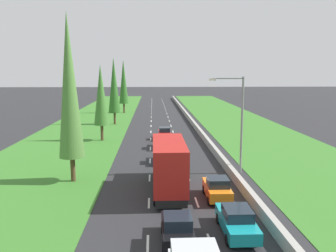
{
  "coord_description": "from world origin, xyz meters",
  "views": [
    {
      "loc": [
        -1.42,
        -3.05,
        9.48
      ],
      "look_at": [
        0.93,
        50.24,
        1.04
      ],
      "focal_mm": 37.08,
      "sensor_mm": 36.0,
      "label": 1
    }
  ],
  "objects_px": {
    "teal_sedan_right_lane": "(237,221)",
    "poplar_tree_third": "(101,95)",
    "red_box_truck_centre_lane": "(168,164)",
    "white_hatchback_centre_lane": "(162,141)",
    "red_hatchback_centre_lane": "(164,133)",
    "street_light_mast": "(238,118)",
    "black_hatchback_centre_lane": "(177,229)",
    "poplar_tree_second": "(69,86)",
    "blue_hatchback_centre_lane": "(164,154)",
    "poplar_tree_fifth": "(124,82)",
    "orange_hatchback_right_lane": "(217,188)",
    "poplar_tree_fourth": "(114,85)"
  },
  "relations": [
    {
      "from": "teal_sedan_right_lane",
      "to": "poplar_tree_third",
      "type": "relative_size",
      "value": 0.43
    },
    {
      "from": "red_box_truck_centre_lane",
      "to": "white_hatchback_centre_lane",
      "type": "relative_size",
      "value": 2.41
    },
    {
      "from": "red_hatchback_centre_lane",
      "to": "street_light_mast",
      "type": "relative_size",
      "value": 0.43
    },
    {
      "from": "black_hatchback_centre_lane",
      "to": "poplar_tree_second",
      "type": "distance_m",
      "value": 15.86
    },
    {
      "from": "blue_hatchback_centre_lane",
      "to": "poplar_tree_fifth",
      "type": "distance_m",
      "value": 45.17
    },
    {
      "from": "teal_sedan_right_lane",
      "to": "orange_hatchback_right_lane",
      "type": "distance_m",
      "value": 5.63
    },
    {
      "from": "red_hatchback_centre_lane",
      "to": "street_light_mast",
      "type": "bearing_deg",
      "value": -69.71
    },
    {
      "from": "black_hatchback_centre_lane",
      "to": "red_box_truck_centre_lane",
      "type": "xyz_separation_m",
      "value": [
        -0.1,
        8.64,
        1.35
      ]
    },
    {
      "from": "black_hatchback_centre_lane",
      "to": "poplar_tree_fourth",
      "type": "xyz_separation_m",
      "value": [
        -8.18,
        44.17,
        6.17
      ]
    },
    {
      "from": "red_box_truck_centre_lane",
      "to": "street_light_mast",
      "type": "height_order",
      "value": "street_light_mast"
    },
    {
      "from": "street_light_mast",
      "to": "black_hatchback_centre_lane",
      "type": "bearing_deg",
      "value": -116.39
    },
    {
      "from": "red_hatchback_centre_lane",
      "to": "blue_hatchback_centre_lane",
      "type": "bearing_deg",
      "value": -91.96
    },
    {
      "from": "red_hatchback_centre_lane",
      "to": "poplar_tree_third",
      "type": "xyz_separation_m",
      "value": [
        -8.65,
        -0.65,
        5.4
      ]
    },
    {
      "from": "blue_hatchback_centre_lane",
      "to": "red_hatchback_centre_lane",
      "type": "distance_m",
      "value": 12.56
    },
    {
      "from": "blue_hatchback_centre_lane",
      "to": "poplar_tree_fourth",
      "type": "relative_size",
      "value": 0.33
    },
    {
      "from": "red_hatchback_centre_lane",
      "to": "poplar_tree_fourth",
      "type": "bearing_deg",
      "value": 120.97
    },
    {
      "from": "teal_sedan_right_lane",
      "to": "white_hatchback_centre_lane",
      "type": "height_order",
      "value": "white_hatchback_centre_lane"
    },
    {
      "from": "teal_sedan_right_lane",
      "to": "street_light_mast",
      "type": "bearing_deg",
      "value": 76.34
    },
    {
      "from": "orange_hatchback_right_lane",
      "to": "red_hatchback_centre_lane",
      "type": "bearing_deg",
      "value": 97.63
    },
    {
      "from": "blue_hatchback_centre_lane",
      "to": "poplar_tree_third",
      "type": "distance_m",
      "value": 15.44
    },
    {
      "from": "red_hatchback_centre_lane",
      "to": "poplar_tree_third",
      "type": "distance_m",
      "value": 10.22
    },
    {
      "from": "white_hatchback_centre_lane",
      "to": "poplar_tree_second",
      "type": "height_order",
      "value": "poplar_tree_second"
    },
    {
      "from": "poplar_tree_third",
      "to": "orange_hatchback_right_lane",
      "type": "bearing_deg",
      "value": -62.63
    },
    {
      "from": "black_hatchback_centre_lane",
      "to": "white_hatchback_centre_lane",
      "type": "xyz_separation_m",
      "value": [
        -0.13,
        24.29,
        0.0
      ]
    },
    {
      "from": "blue_hatchback_centre_lane",
      "to": "red_hatchback_centre_lane",
      "type": "bearing_deg",
      "value": 88.04
    },
    {
      "from": "poplar_tree_second",
      "to": "white_hatchback_centre_lane",
      "type": "bearing_deg",
      "value": 57.89
    },
    {
      "from": "red_box_truck_centre_lane",
      "to": "blue_hatchback_centre_lane",
      "type": "bearing_deg",
      "value": 90.15
    },
    {
      "from": "red_hatchback_centre_lane",
      "to": "street_light_mast",
      "type": "height_order",
      "value": "street_light_mast"
    },
    {
      "from": "poplar_tree_second",
      "to": "street_light_mast",
      "type": "relative_size",
      "value": 1.6
    },
    {
      "from": "teal_sedan_right_lane",
      "to": "white_hatchback_centre_lane",
      "type": "distance_m",
      "value": 23.61
    },
    {
      "from": "black_hatchback_centre_lane",
      "to": "white_hatchback_centre_lane",
      "type": "distance_m",
      "value": 24.29
    },
    {
      "from": "red_hatchback_centre_lane",
      "to": "poplar_tree_fifth",
      "type": "relative_size",
      "value": 0.32
    },
    {
      "from": "orange_hatchback_right_lane",
      "to": "street_light_mast",
      "type": "relative_size",
      "value": 0.43
    },
    {
      "from": "teal_sedan_right_lane",
      "to": "poplar_tree_third",
      "type": "xyz_separation_m",
      "value": [
        -11.91,
        28.39,
        5.43
      ]
    },
    {
      "from": "teal_sedan_right_lane",
      "to": "red_box_truck_centre_lane",
      "type": "height_order",
      "value": "red_box_truck_centre_lane"
    },
    {
      "from": "black_hatchback_centre_lane",
      "to": "poplar_tree_third",
      "type": "relative_size",
      "value": 0.38
    },
    {
      "from": "black_hatchback_centre_lane",
      "to": "poplar_tree_fifth",
      "type": "relative_size",
      "value": 0.32
    },
    {
      "from": "red_box_truck_centre_lane",
      "to": "poplar_tree_second",
      "type": "distance_m",
      "value": 10.52
    },
    {
      "from": "blue_hatchback_centre_lane",
      "to": "street_light_mast",
      "type": "distance_m",
      "value": 9.06
    },
    {
      "from": "red_box_truck_centre_lane",
      "to": "poplar_tree_second",
      "type": "xyz_separation_m",
      "value": [
        -8.16,
        2.7,
        6.05
      ]
    },
    {
      "from": "teal_sedan_right_lane",
      "to": "street_light_mast",
      "type": "distance_m",
      "value": 13.31
    },
    {
      "from": "red_box_truck_centre_lane",
      "to": "poplar_tree_fifth",
      "type": "bearing_deg",
      "value": 98.41
    },
    {
      "from": "red_hatchback_centre_lane",
      "to": "red_box_truck_centre_lane",
      "type": "bearing_deg",
      "value": -91.09
    },
    {
      "from": "teal_sedan_right_lane",
      "to": "poplar_tree_third",
      "type": "bearing_deg",
      "value": 112.76
    },
    {
      "from": "blue_hatchback_centre_lane",
      "to": "poplar_tree_third",
      "type": "relative_size",
      "value": 0.38
    },
    {
      "from": "orange_hatchback_right_lane",
      "to": "white_hatchback_centre_lane",
      "type": "distance_m",
      "value": 18.05
    },
    {
      "from": "red_hatchback_centre_lane",
      "to": "street_light_mast",
      "type": "xyz_separation_m",
      "value": [
        6.23,
        -16.84,
        4.4
      ]
    },
    {
      "from": "black_hatchback_centre_lane",
      "to": "red_box_truck_centre_lane",
      "type": "distance_m",
      "value": 8.74
    },
    {
      "from": "white_hatchback_centre_lane",
      "to": "poplar_tree_fourth",
      "type": "xyz_separation_m",
      "value": [
        -8.05,
        19.88,
        6.17
      ]
    },
    {
      "from": "poplar_tree_fourth",
      "to": "poplar_tree_fifth",
      "type": "height_order",
      "value": "poplar_tree_fifth"
    }
  ]
}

